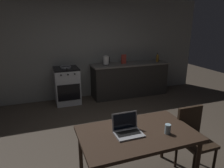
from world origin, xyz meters
name	(u,v)px	position (x,y,z in m)	size (l,w,h in m)	color
ground_plane	(118,148)	(0.00, 0.00, 0.00)	(12.00, 12.00, 0.00)	#473D33
back_wall	(92,49)	(0.30, 2.69, 1.31)	(6.40, 0.10, 2.62)	gray
kitchen_counter	(129,79)	(1.27, 2.34, 0.46)	(2.16, 0.64, 0.92)	#282623
stove_oven	(67,85)	(-0.47, 2.33, 0.46)	(0.60, 0.62, 0.92)	#B7BABF
dining_table	(137,137)	(-0.07, -0.79, 0.68)	(1.36, 0.83, 0.75)	#332319
chair	(193,136)	(0.78, -0.79, 0.52)	(0.40, 0.40, 0.90)	#2D2116
laptop	(128,130)	(-0.19, -0.78, 0.79)	(0.32, 0.25, 0.23)	#99999E
electric_kettle	(106,61)	(0.58, 2.34, 1.03)	(0.19, 0.17, 0.24)	black
bottle	(157,58)	(2.11, 2.29, 1.03)	(0.07, 0.07, 0.25)	#8C601E
frying_pan	(66,67)	(-0.47, 2.31, 0.94)	(0.27, 0.44, 0.05)	gray
drinking_glass	(168,129)	(0.24, -0.94, 0.81)	(0.07, 0.07, 0.12)	#99B7C6
cereal_box	(124,59)	(1.09, 2.36, 1.04)	(0.13, 0.05, 0.25)	#B2382D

